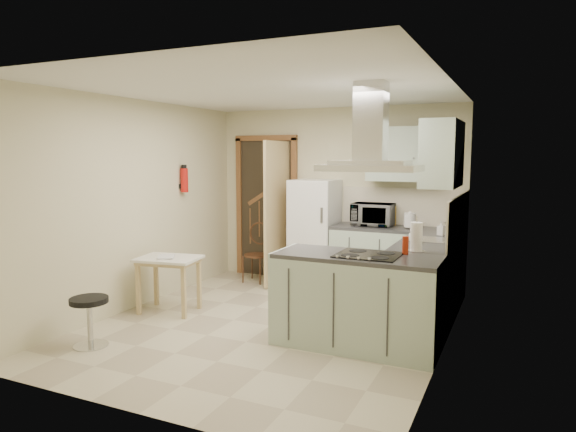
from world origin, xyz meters
The scene contains 28 objects.
floor centered at (0.00, 0.00, 0.00)m, with size 4.20×4.20×0.00m, color #BBB391.
ceiling centered at (0.00, 0.00, 2.50)m, with size 4.20×4.20×0.00m, color silver.
back_wall centered at (0.00, 2.10, 1.25)m, with size 3.60×3.60×0.00m, color beige.
left_wall centered at (-1.80, 0.00, 1.25)m, with size 4.20×4.20×0.00m, color beige.
right_wall centered at (1.80, 0.00, 1.25)m, with size 4.20×4.20×0.00m, color beige.
doorway centered at (-1.10, 2.07, 1.05)m, with size 1.10×0.12×2.10m, color brown.
fridge centered at (-0.20, 1.80, 0.75)m, with size 0.60×0.60×1.50m, color white.
counter_back centered at (0.66, 1.80, 0.45)m, with size 1.08×0.60×0.90m, color #9EB2A0.
counter_right centered at (1.50, 1.12, 0.45)m, with size 0.60×1.95×0.90m, color #9EB2A0.
splashback centered at (0.96, 2.09, 1.15)m, with size 1.68×0.02×0.50m, color beige.
wall_cabinet_back centered at (0.95, 1.93, 1.85)m, with size 0.85×0.35×0.70m, color #9EB2A0.
wall_cabinet_right centered at (1.62, 0.85, 1.85)m, with size 0.35×0.90×0.70m, color #9EB2A0.
peninsula centered at (1.02, -0.18, 0.45)m, with size 1.55×0.65×0.90m, color #9EB2A0.
hob centered at (1.12, -0.18, 0.91)m, with size 0.58×0.50×0.01m, color black.
extractor_hood centered at (1.12, -0.18, 1.72)m, with size 0.90×0.55×0.10m, color silver.
sink centered at (1.50, 0.95, 0.91)m, with size 0.45×0.40×0.01m, color silver.
fire_extinguisher centered at (-1.74, 0.90, 1.50)m, with size 0.10×0.10×0.32m, color #B2140F.
drop_leaf_table centered at (-1.31, -0.04, 0.33)m, with size 0.69×0.52×0.65m, color tan.
bentwood_chair centered at (-1.06, 1.66, 0.39)m, with size 0.35×0.35×0.78m, color #442E16.
stool centered at (-1.32, -1.25, 0.24)m, with size 0.36×0.36×0.48m, color black.
microwave centered at (0.61, 1.84, 1.05)m, with size 0.54×0.36×0.30m, color black.
kettle centered at (1.12, 1.78, 1.01)m, with size 0.15×0.15×0.22m, color silver.
cereal_box centered at (0.83, 1.94, 1.03)m, with size 0.07×0.17×0.26m, color yellow.
soap_bottle centered at (1.57, 1.37, 0.98)m, with size 0.08×0.08×0.17m, color #A4A5B0.
paper_towel centered at (1.49, 0.21, 1.05)m, with size 0.12×0.12×0.30m, color white.
cup centered at (1.39, 0.71, 0.95)m, with size 0.13×0.13×0.10m, color silver.
red_bottle centered at (1.43, 0.02, 0.99)m, with size 0.06×0.06×0.17m, color #A1250D.
book centered at (-1.40, -0.11, 0.71)m, with size 0.18×0.25×0.11m, color brown.
Camera 1 is at (2.41, -4.81, 1.84)m, focal length 32.00 mm.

